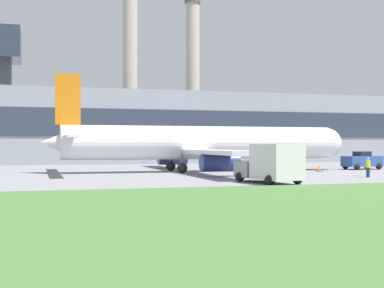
# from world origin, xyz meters

# --- Properties ---
(ground_plane) EXTENTS (400.00, 400.00, 0.00)m
(ground_plane) POSITION_xyz_m (0.00, 0.00, 0.00)
(ground_plane) COLOR gray
(terminal_building) EXTENTS (86.82, 12.05, 18.54)m
(terminal_building) POSITION_xyz_m (-1.25, 28.38, 5.50)
(terminal_building) COLOR #8C939E
(terminal_building) RESTS_ON ground_plane
(smokestack_left) EXTENTS (3.41, 3.41, 45.57)m
(smokestack_left) POSITION_xyz_m (3.17, 57.77, 22.92)
(smokestack_left) COLOR #B2A899
(smokestack_left) RESTS_ON ground_plane
(smokestack_right) EXTENTS (3.28, 3.28, 32.49)m
(smokestack_right) POSITION_xyz_m (15.73, 55.47, 16.38)
(smokestack_right) COLOR #B2A899
(smokestack_right) RESTS_ON ground_plane
(airplane) EXTENTS (30.89, 29.94, 9.23)m
(airplane) POSITION_xyz_m (0.35, 0.91, 2.77)
(airplane) COLOR silver
(airplane) RESTS_ON ground_plane
(pushback_tug) EXTENTS (4.36, 2.87, 1.94)m
(pushback_tug) POSITION_xyz_m (18.90, 0.87, 0.89)
(pushback_tug) COLOR #2D4C93
(pushback_tug) RESTS_ON ground_plane
(fuel_truck) EXTENTS (3.48, 5.84, 2.72)m
(fuel_truck) POSITION_xyz_m (0.49, -15.77, 1.32)
(fuel_truck) COLOR gray
(fuel_truck) RESTS_ON ground_plane
(ground_crew_person) EXTENTS (0.51, 0.51, 1.64)m
(ground_crew_person) POSITION_xyz_m (11.07, -11.59, 0.84)
(ground_crew_person) COLOR #23283D
(ground_crew_person) RESTS_ON ground_plane
(traffic_cone_near_nose) EXTENTS (0.59, 0.59, 0.61)m
(traffic_cone_near_nose) POSITION_xyz_m (12.02, -2.03, 0.28)
(traffic_cone_near_nose) COLOR black
(traffic_cone_near_nose) RESTS_ON ground_plane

